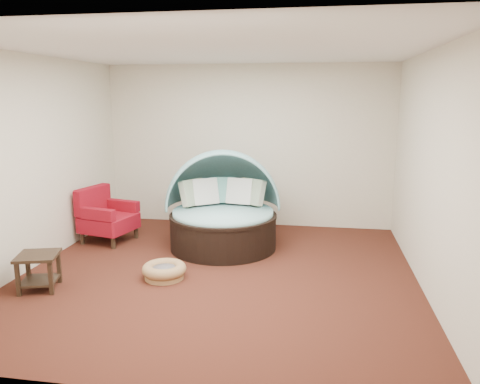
% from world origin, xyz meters
% --- Properties ---
extents(floor, '(5.00, 5.00, 0.00)m').
position_xyz_m(floor, '(0.00, 0.00, 0.00)').
color(floor, '#471C14').
rests_on(floor, ground).
extents(wall_back, '(5.00, 0.00, 5.00)m').
position_xyz_m(wall_back, '(0.00, 2.50, 1.40)').
color(wall_back, beige).
rests_on(wall_back, floor).
extents(wall_front, '(5.00, 0.00, 5.00)m').
position_xyz_m(wall_front, '(0.00, -2.50, 1.40)').
color(wall_front, beige).
rests_on(wall_front, floor).
extents(wall_left, '(0.00, 5.00, 5.00)m').
position_xyz_m(wall_left, '(-2.50, 0.00, 1.40)').
color(wall_left, beige).
rests_on(wall_left, floor).
extents(wall_right, '(0.00, 5.00, 5.00)m').
position_xyz_m(wall_right, '(2.50, 0.00, 1.40)').
color(wall_right, beige).
rests_on(wall_right, floor).
extents(ceiling, '(5.00, 5.00, 0.00)m').
position_xyz_m(ceiling, '(0.00, 0.00, 2.80)').
color(ceiling, white).
rests_on(ceiling, wall_back).
extents(canopy_daybed, '(1.96, 1.92, 1.47)m').
position_xyz_m(canopy_daybed, '(-0.18, 1.17, 0.68)').
color(canopy_daybed, black).
rests_on(canopy_daybed, floor).
extents(pet_basket, '(0.60, 0.60, 0.19)m').
position_xyz_m(pet_basket, '(-0.65, -0.24, 0.10)').
color(pet_basket, olive).
rests_on(pet_basket, floor).
extents(red_armchair, '(0.88, 0.88, 0.86)m').
position_xyz_m(red_armchair, '(-2.05, 1.11, 0.40)').
color(red_armchair, black).
rests_on(red_armchair, floor).
extents(side_table, '(0.56, 0.56, 0.44)m').
position_xyz_m(side_table, '(-2.00, -0.81, 0.28)').
color(side_table, black).
rests_on(side_table, floor).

